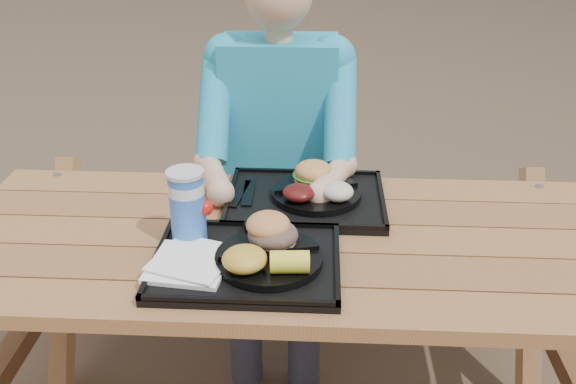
{
  "coord_description": "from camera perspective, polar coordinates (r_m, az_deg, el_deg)",
  "views": [
    {
      "loc": [
        0.08,
        -1.46,
        1.61
      ],
      "look_at": [
        0.0,
        0.0,
        0.88
      ],
      "focal_mm": 40.0,
      "sensor_mm": 36.0,
      "label": 1
    }
  ],
  "objects": [
    {
      "name": "picnic_table",
      "position": [
        1.91,
        -0.0,
        -13.63
      ],
      "size": [
        1.8,
        1.49,
        0.75
      ],
      "primitive_type": null,
      "color": "#999999",
      "rests_on": "ground"
    },
    {
      "name": "tray_near",
      "position": [
        1.57,
        -3.69,
        -6.36
      ],
      "size": [
        0.45,
        0.35,
        0.02
      ],
      "primitive_type": "cube",
      "color": "black",
      "rests_on": "picnic_table"
    },
    {
      "name": "tray_far",
      "position": [
        1.85,
        1.58,
        -0.76
      ],
      "size": [
        0.45,
        0.35,
        0.02
      ],
      "primitive_type": "cube",
      "color": "black",
      "rests_on": "picnic_table"
    },
    {
      "name": "plate_near",
      "position": [
        1.55,
        -1.7,
        -5.91
      ],
      "size": [
        0.26,
        0.26,
        0.02
      ],
      "primitive_type": "cylinder",
      "color": "black",
      "rests_on": "tray_near"
    },
    {
      "name": "plate_far",
      "position": [
        1.85,
        2.53,
        -0.09
      ],
      "size": [
        0.26,
        0.26,
        0.02
      ],
      "primitive_type": "cylinder",
      "color": "black",
      "rests_on": "tray_far"
    },
    {
      "name": "napkin_stack",
      "position": [
        1.55,
        -8.81,
        -6.22
      ],
      "size": [
        0.2,
        0.2,
        0.02
      ],
      "primitive_type": "cube",
      "rotation": [
        0.0,
        0.0,
        -0.12
      ],
      "color": "white",
      "rests_on": "tray_near"
    },
    {
      "name": "soda_cup",
      "position": [
        1.62,
        -8.93,
        -1.36
      ],
      "size": [
        0.09,
        0.09,
        0.18
      ],
      "primitive_type": "cylinder",
      "color": "blue",
      "rests_on": "tray_near"
    },
    {
      "name": "condiment_bbq",
      "position": [
        1.66,
        -3.03,
        -3.25
      ],
      "size": [
        0.05,
        0.05,
        0.03
      ],
      "primitive_type": "cylinder",
      "color": "black",
      "rests_on": "tray_near"
    },
    {
      "name": "condiment_mustard",
      "position": [
        1.65,
        -1.0,
        -3.54
      ],
      "size": [
        0.05,
        0.05,
        0.03
      ],
      "primitive_type": "cylinder",
      "color": "orange",
      "rests_on": "tray_near"
    },
    {
      "name": "sandwich",
      "position": [
        1.56,
        -1.36,
        -2.68
      ],
      "size": [
        0.12,
        0.12,
        0.12
      ],
      "primitive_type": null,
      "color": "#D2844A",
      "rests_on": "plate_near"
    },
    {
      "name": "mac_cheese",
      "position": [
        1.48,
        -3.88,
        -5.96
      ],
      "size": [
        0.11,
        0.11,
        0.05
      ],
      "primitive_type": "ellipsoid",
      "color": "gold",
      "rests_on": "plate_near"
    },
    {
      "name": "corn_cob",
      "position": [
        1.47,
        0.16,
        -6.23
      ],
      "size": [
        0.1,
        0.1,
        0.05
      ],
      "primitive_type": null,
      "rotation": [
        0.0,
        0.0,
        0.07
      ],
      "color": "yellow",
      "rests_on": "plate_near"
    },
    {
      "name": "cutlery_far",
      "position": [
        1.87,
        -3.53,
        -0.03
      ],
      "size": [
        0.04,
        0.17,
        0.01
      ],
      "primitive_type": "cube",
      "rotation": [
        0.0,
        0.0,
        0.03
      ],
      "color": "black",
      "rests_on": "tray_far"
    },
    {
      "name": "burger",
      "position": [
        1.87,
        2.29,
        2.27
      ],
      "size": [
        0.11,
        0.11,
        0.1
      ],
      "primitive_type": null,
      "color": "#D28D4A",
      "rests_on": "plate_far"
    },
    {
      "name": "baked_beans",
      "position": [
        1.78,
        0.98,
        -0.07
      ],
      "size": [
        0.09,
        0.09,
        0.04
      ],
      "primitive_type": "ellipsoid",
      "color": "#501010",
      "rests_on": "plate_far"
    },
    {
      "name": "potato_salad",
      "position": [
        1.79,
        4.43,
        0.05
      ],
      "size": [
        0.09,
        0.09,
        0.05
      ],
      "primitive_type": "ellipsoid",
      "color": "beige",
      "rests_on": "plate_far"
    },
    {
      "name": "diner",
      "position": [
        2.26,
        -0.73,
        1.15
      ],
      "size": [
        0.48,
        0.84,
        1.28
      ],
      "primitive_type": null,
      "color": "teal",
      "rests_on": "ground"
    }
  ]
}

